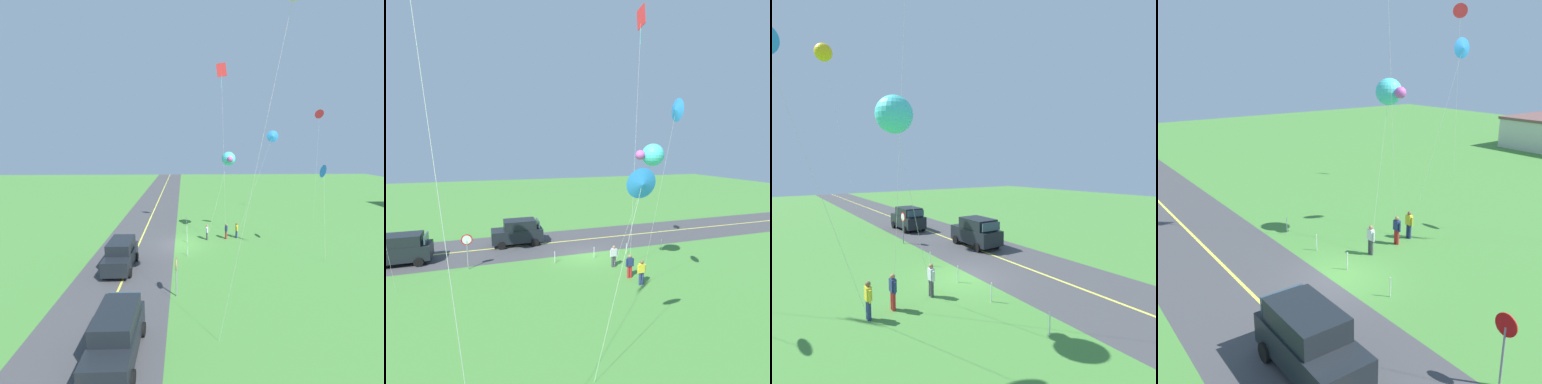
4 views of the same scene
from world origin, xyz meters
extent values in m
cube|color=#478438|center=(0.00, 0.00, -0.05)|extent=(120.00, 120.00, 0.10)
cube|color=#424244|center=(0.00, -4.00, 0.00)|extent=(120.00, 7.00, 0.00)
cube|color=#E5E04C|center=(0.00, -4.00, 0.01)|extent=(120.00, 0.16, 0.00)
cube|color=black|center=(4.90, -4.51, 0.89)|extent=(4.40, 1.90, 1.10)
cube|color=black|center=(4.65, -4.51, 1.84)|extent=(2.73, 1.75, 0.80)
cube|color=#334756|center=(5.74, -4.51, 1.84)|extent=(0.10, 1.62, 0.64)
cube|color=#334756|center=(3.03, -4.51, 1.84)|extent=(0.10, 1.62, 0.60)
cylinder|color=black|center=(6.33, -3.56, 0.34)|extent=(0.68, 0.22, 0.68)
cylinder|color=black|center=(6.33, -5.46, 0.34)|extent=(0.68, 0.22, 0.68)
cylinder|color=black|center=(3.47, -3.56, 0.34)|extent=(0.68, 0.22, 0.68)
cylinder|color=black|center=(3.47, -5.46, 0.34)|extent=(0.68, 0.22, 0.68)
cube|color=black|center=(13.72, -2.65, 0.89)|extent=(4.40, 1.90, 1.10)
cube|color=black|center=(13.47, -2.65, 1.84)|extent=(2.73, 1.75, 0.80)
cube|color=#334756|center=(11.85, -2.65, 1.84)|extent=(0.10, 1.62, 0.60)
cylinder|color=black|center=(12.29, -1.70, 0.34)|extent=(0.68, 0.22, 0.68)
cylinder|color=black|center=(12.29, -3.60, 0.34)|extent=(0.68, 0.22, 0.68)
cylinder|color=gray|center=(8.84, -0.10, 1.05)|extent=(0.08, 0.08, 2.10)
cylinder|color=red|center=(8.84, -0.10, 2.18)|extent=(0.76, 0.04, 0.76)
cylinder|color=white|center=(8.84, -0.07, 2.18)|extent=(0.62, 0.01, 0.62)
cylinder|color=navy|center=(-1.73, 5.82, 0.41)|extent=(0.16, 0.16, 0.82)
cylinder|color=navy|center=(-1.55, 5.82, 0.41)|extent=(0.16, 0.16, 0.82)
cube|color=yellow|center=(-1.64, 5.82, 1.10)|extent=(0.36, 0.22, 0.56)
cylinder|color=yellow|center=(-1.88, 5.82, 1.05)|extent=(0.10, 0.10, 0.52)
cylinder|color=yellow|center=(-1.40, 5.82, 1.05)|extent=(0.10, 0.10, 0.52)
sphere|color=brown|center=(-1.64, 5.82, 1.49)|extent=(0.22, 0.22, 0.22)
cylinder|color=#3F3F47|center=(-1.27, 2.72, 0.41)|extent=(0.16, 0.16, 0.82)
cylinder|color=#3F3F47|center=(-1.09, 2.72, 0.41)|extent=(0.16, 0.16, 0.82)
cube|color=silver|center=(-1.18, 2.72, 1.10)|extent=(0.36, 0.22, 0.56)
cylinder|color=silver|center=(-1.42, 2.72, 1.05)|extent=(0.10, 0.10, 0.52)
cylinder|color=silver|center=(-0.94, 2.72, 1.05)|extent=(0.10, 0.10, 0.52)
sphere|color=#9E704C|center=(-1.18, 2.72, 1.49)|extent=(0.22, 0.22, 0.22)
cylinder|color=red|center=(-1.50, 4.70, 0.41)|extent=(0.16, 0.16, 0.82)
cylinder|color=red|center=(-1.32, 4.70, 0.41)|extent=(0.16, 0.16, 0.82)
cube|color=navy|center=(-1.41, 4.70, 1.10)|extent=(0.36, 0.22, 0.56)
cylinder|color=navy|center=(-1.65, 4.70, 1.05)|extent=(0.10, 0.10, 0.52)
cylinder|color=navy|center=(-1.17, 4.70, 1.05)|extent=(0.10, 0.10, 0.52)
sphere|color=#9E704C|center=(-1.41, 4.70, 1.49)|extent=(0.22, 0.22, 0.22)
cylinder|color=silver|center=(-1.48, 7.39, 5.16)|extent=(0.33, 3.15, 10.32)
cone|color=#2D8CE5|center=(-1.32, 8.96, 10.32)|extent=(0.28, 1.11, 1.10)
cylinder|color=silver|center=(-1.92, 3.85, 4.06)|extent=(1.51, 2.28, 8.12)
sphere|color=#4CD8D8|center=(-2.67, 4.98, 8.11)|extent=(1.40, 1.40, 1.40)
sphere|color=#D859BF|center=(-1.77, 4.98, 8.11)|extent=(0.60, 0.60, 0.60)
cylinder|color=silver|center=(-1.75, 4.36, 8.23)|extent=(0.71, 0.71, 16.46)
cube|color=red|center=(-2.09, 4.01, 16.46)|extent=(0.04, 1.08, 1.33)
cylinder|color=#4CD8D8|center=(-2.09, 4.01, 15.56)|extent=(0.04, 0.04, 1.40)
cylinder|color=silver|center=(3.18, 12.23, 3.65)|extent=(1.69, 0.12, 7.30)
cone|color=#2D8CE5|center=(2.34, 12.29, 7.30)|extent=(1.12, 0.41, 1.11)
cylinder|color=silver|center=(8.34, 15.55, 8.55)|extent=(1.13, 0.31, 17.10)
cylinder|color=silver|center=(-6.55, 0.70, 0.45)|extent=(0.05, 0.05, 0.90)
cylinder|color=silver|center=(-3.24, 0.70, 0.45)|extent=(0.05, 0.05, 0.90)
cylinder|color=silver|center=(-0.43, 0.70, 0.45)|extent=(0.05, 0.05, 0.90)
cylinder|color=silver|center=(2.72, 0.70, 0.45)|extent=(0.05, 0.05, 0.90)
camera|label=1|loc=(24.16, 0.41, 9.56)|focal=24.55mm
camera|label=2|loc=(7.53, 21.06, 8.52)|focal=27.29mm
camera|label=3|loc=(-13.22, 9.11, 6.14)|focal=27.38mm
camera|label=4|loc=(15.50, -10.62, 9.74)|focal=41.77mm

